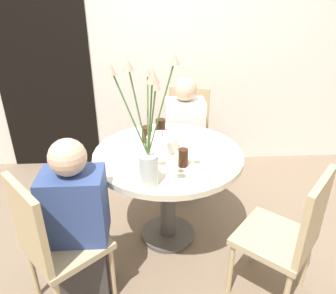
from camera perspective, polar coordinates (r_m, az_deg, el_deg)
ground_plane at (r=2.64m, az=0.00°, el=-15.07°), size 16.00×16.00×0.00m
wall_back at (r=3.24m, az=-1.36°, el=18.58°), size 8.00×0.05×2.60m
doorway_panel at (r=3.41m, az=-20.91°, el=12.60°), size 0.90×0.01×2.05m
dining_table at (r=2.29m, az=0.00°, el=-3.95°), size 1.02×1.02×0.73m
chair_right_flank at (r=3.10m, az=3.30°, el=2.78°), size 0.49×0.49×0.90m
chair_near_front at (r=1.96m, az=-19.51°, el=-15.07°), size 0.56×0.56×0.90m
chair_far_back at (r=2.02m, az=20.41°, el=-13.86°), size 0.56×0.56×0.90m
birthday_cake at (r=2.25m, az=-1.00°, el=0.77°), size 0.21×0.21×0.14m
flower_vase at (r=1.74m, az=-3.65°, el=0.28°), size 0.35×0.35×0.74m
side_plate at (r=2.02m, az=-6.49°, el=-3.97°), size 0.19×0.19×0.01m
drink_glass_0 at (r=2.04m, az=2.66°, el=-1.86°), size 0.06×0.06×0.12m
drink_glass_1 at (r=2.35m, az=-3.67°, el=2.22°), size 0.08×0.08×0.12m
drink_glass_2 at (r=2.49m, az=-1.31°, el=3.64°), size 0.07×0.07×0.11m
person_woman at (r=2.96m, az=2.82°, el=1.41°), size 0.34×0.24×1.06m
person_boy at (r=2.01m, az=-15.32°, el=-13.42°), size 0.34×0.24×1.06m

